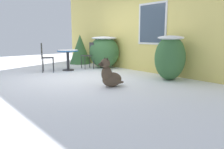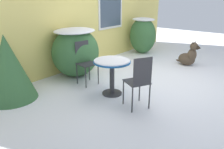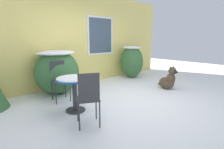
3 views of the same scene
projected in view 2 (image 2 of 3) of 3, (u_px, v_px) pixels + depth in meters
name	position (u px, v px, depth m)	size (l,w,h in m)	color
ground_plane	(158.00, 80.00, 5.05)	(16.00, 16.00, 0.00)	white
house_wall	(89.00, 11.00, 5.87)	(8.00, 0.10, 2.90)	#E5D16B
shrub_left	(76.00, 51.00, 5.16)	(1.17, 1.03, 1.15)	#386638
shrub_middle	(143.00, 35.00, 7.25)	(0.75, 0.89, 1.18)	#386638
evergreen_bush	(8.00, 68.00, 3.96)	(0.91, 0.91, 1.22)	#386638
patio_table	(112.00, 68.00, 4.18)	(0.71, 0.71, 0.70)	#2D2D30
patio_chair_near_table	(85.00, 61.00, 4.73)	(0.43, 0.43, 0.94)	#2D2D30
patio_chair_far_side	(139.00, 80.00, 3.64)	(0.50, 0.50, 0.94)	#2D2D30
dog	(189.00, 57.00, 6.06)	(0.42, 0.71, 0.69)	#4C3D2D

